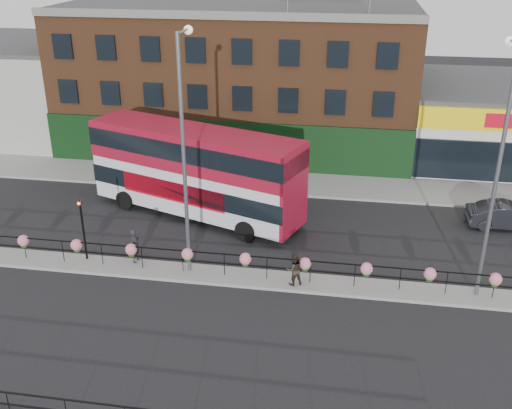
% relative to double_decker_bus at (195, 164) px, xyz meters
% --- Properties ---
extents(ground, '(120.00, 120.00, 0.00)m').
position_rel_double_decker_bus_xyz_m(ground, '(3.98, -6.49, -3.12)').
color(ground, black).
rests_on(ground, ground).
extents(north_pavement, '(60.00, 4.00, 0.15)m').
position_rel_double_decker_bus_xyz_m(north_pavement, '(3.98, 5.51, -3.04)').
color(north_pavement, gray).
rests_on(north_pavement, ground).
extents(median, '(60.00, 1.60, 0.15)m').
position_rel_double_decker_bus_xyz_m(median, '(3.98, -6.49, -3.04)').
color(median, gray).
rests_on(median, ground).
extents(brick_building, '(25.00, 12.21, 10.30)m').
position_rel_double_decker_bus_xyz_m(brick_building, '(-0.02, 13.47, 2.01)').
color(brick_building, brown).
rests_on(brick_building, ground).
extents(median_railing, '(30.04, 0.56, 1.23)m').
position_rel_double_decker_bus_xyz_m(median_railing, '(3.98, -6.49, -2.07)').
color(median_railing, black).
rests_on(median_railing, median).
extents(double_decker_bus, '(12.77, 7.08, 5.08)m').
position_rel_double_decker_bus_xyz_m(double_decker_bus, '(0.00, 0.00, 0.00)').
color(double_decker_bus, silver).
rests_on(double_decker_bus, ground).
extents(car, '(1.87, 4.45, 1.42)m').
position_rel_double_decker_bus_xyz_m(car, '(17.12, 1.18, -2.41)').
color(car, '#212329').
rests_on(car, ground).
extents(pedestrian_a, '(0.73, 0.58, 1.69)m').
position_rel_double_decker_bus_xyz_m(pedestrian_a, '(-1.53, -5.94, -2.12)').
color(pedestrian_a, black).
rests_on(pedestrian_a, median).
extents(pedestrian_b, '(1.22, 1.18, 1.56)m').
position_rel_double_decker_bus_xyz_m(pedestrian_b, '(6.27, -6.80, -2.19)').
color(pedestrian_b, '#2C231C').
rests_on(pedestrian_b, median).
extents(lamp_column_west, '(0.40, 1.94, 11.04)m').
position_rel_double_decker_bus_xyz_m(lamp_column_west, '(1.25, -6.04, 3.57)').
color(lamp_column_west, slate).
rests_on(lamp_column_west, median).
extents(lamp_column_east, '(0.39, 1.91, 10.91)m').
position_rel_double_decker_bus_xyz_m(lamp_column_east, '(14.33, -6.04, 3.49)').
color(lamp_column_east, slate).
rests_on(lamp_column_east, median).
extents(traffic_light_median, '(0.15, 0.28, 3.65)m').
position_rel_double_decker_bus_xyz_m(traffic_light_median, '(-4.02, -6.10, -0.65)').
color(traffic_light_median, black).
rests_on(traffic_light_median, median).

